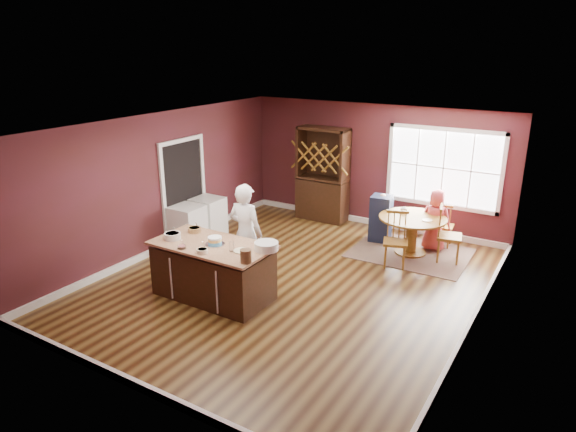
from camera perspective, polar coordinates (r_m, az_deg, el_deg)
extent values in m
plane|color=brown|center=(8.96, 0.63, -7.31)|extent=(7.00, 7.00, 0.00)
plane|color=white|center=(8.14, 0.70, 10.02)|extent=(7.00, 7.00, 0.00)
plane|color=#3E1916|center=(11.50, 9.63, 5.49)|extent=(6.00, 0.00, 6.00)
plane|color=#3E1916|center=(5.94, -17.00, -7.98)|extent=(6.00, 0.00, 6.00)
plane|color=#3E1916|center=(10.25, -13.95, 3.57)|extent=(0.00, 7.00, 7.00)
plane|color=#3E1916|center=(7.48, 20.88, -2.78)|extent=(0.00, 7.00, 7.00)
cube|color=black|center=(8.39, -8.30, -6.28)|extent=(1.85, 0.93, 0.83)
cube|color=#E8B37D|center=(8.20, -8.45, -3.20)|extent=(1.93, 1.01, 0.04)
cylinder|color=brown|center=(10.40, 13.41, -3.92)|extent=(0.60, 0.60, 0.04)
cylinder|color=brown|center=(10.28, 13.55, -2.19)|extent=(0.22, 0.22, 0.67)
cylinder|color=brown|center=(10.15, 13.71, -0.22)|extent=(1.29, 1.29, 0.04)
imported|color=white|center=(8.73, -4.72, -1.91)|extent=(0.64, 0.43, 1.73)
cylinder|color=silver|center=(8.49, -12.71, -2.18)|extent=(0.27, 0.27, 0.10)
cylinder|color=#8F6C4C|center=(8.72, -10.34, -1.51)|extent=(0.22, 0.22, 0.08)
cylinder|color=white|center=(8.08, -11.73, -3.40)|extent=(0.13, 0.13, 0.05)
cylinder|color=beige|center=(7.86, -9.51, -3.85)|extent=(0.17, 0.17, 0.07)
cylinder|color=white|center=(7.84, -6.28, -3.38)|extent=(0.08, 0.08, 0.16)
cylinder|color=beige|center=(7.85, -5.16, -3.86)|extent=(0.26, 0.26, 0.02)
cylinder|color=silver|center=(7.85, -2.42, -3.36)|extent=(0.37, 0.37, 0.13)
cylinder|color=#3F2815|center=(7.42, -4.72, -4.46)|extent=(0.17, 0.17, 0.20)
cube|color=brown|center=(10.40, 13.40, -3.99)|extent=(2.22, 1.73, 0.01)
imported|color=#BB3E43|center=(10.50, 16.06, -0.43)|extent=(0.61, 0.41, 1.24)
cylinder|color=beige|center=(10.00, 15.21, -0.47)|extent=(0.19, 0.19, 0.01)
imported|color=white|center=(10.34, 12.73, 0.62)|extent=(0.15, 0.15, 0.10)
cube|color=#3E2013|center=(11.78, 3.86, 4.63)|extent=(1.17, 0.49, 2.14)
cube|color=white|center=(10.47, -11.08, -1.19)|extent=(0.59, 0.57, 0.86)
cube|color=white|center=(10.92, -8.85, -0.20)|extent=(0.59, 0.57, 0.86)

